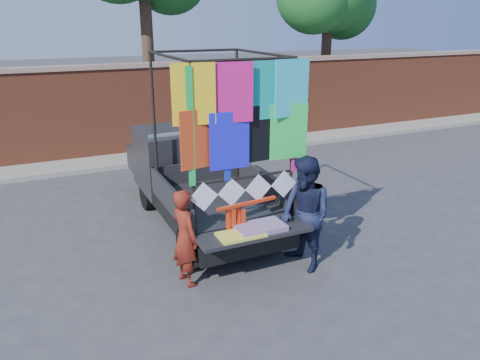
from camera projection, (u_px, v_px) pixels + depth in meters
name	position (u px, v px, depth m)	size (l,w,h in m)	color
ground	(222.00, 260.00, 7.73)	(90.00, 90.00, 0.00)	#38383A
brick_wall	(127.00, 110.00, 13.31)	(30.00, 0.45, 2.61)	brown
curb	(136.00, 159.00, 13.12)	(30.00, 1.20, 0.12)	gray
pickup_truck	(191.00, 174.00, 9.39)	(2.07, 5.20, 3.28)	black
woman	(185.00, 237.00, 6.86)	(0.54, 0.36, 1.49)	maroon
man	(305.00, 214.00, 7.24)	(0.89, 0.69, 1.82)	#161B37
streamer_bundle	(241.00, 217.00, 6.95)	(1.00, 0.15, 0.69)	red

